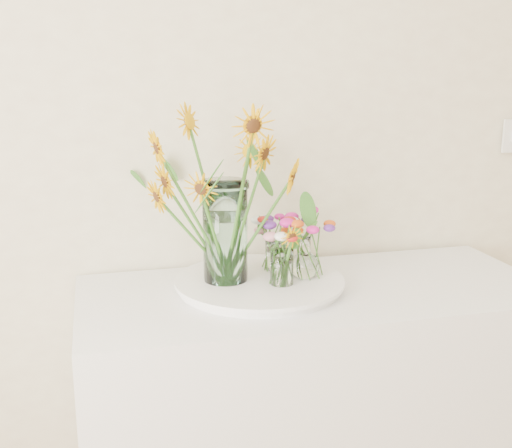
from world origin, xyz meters
name	(u,v)px	position (x,y,z in m)	size (l,w,h in m)	color
counter	(313,422)	(-0.07, 1.93, 0.45)	(1.40, 0.60, 0.90)	white
tray	(260,284)	(-0.24, 1.97, 0.91)	(0.48, 0.48, 0.03)	white
mason_jar	(225,232)	(-0.34, 1.99, 1.08)	(0.13, 0.13, 0.30)	#ADDCCE
sunflower_bouquet	(225,186)	(-0.34, 1.99, 1.21)	(0.83, 0.83, 0.57)	#DA9C04
small_vase_a	(282,267)	(-0.19, 1.91, 0.98)	(0.07, 0.07, 0.12)	white
wildflower_posy_a	(282,252)	(-0.19, 1.91, 1.03)	(0.17, 0.17, 0.21)	#CF4D12
small_vase_b	(305,257)	(-0.10, 1.96, 0.99)	(0.09, 0.09, 0.13)	white
wildflower_posy_b	(305,243)	(-0.10, 1.96, 1.03)	(0.21, 0.21, 0.22)	#CF4D12
small_vase_c	(275,255)	(-0.17, 2.05, 0.98)	(0.06, 0.06, 0.10)	white
wildflower_posy_c	(275,241)	(-0.17, 2.05, 1.02)	(0.20, 0.20, 0.19)	#CF4D12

